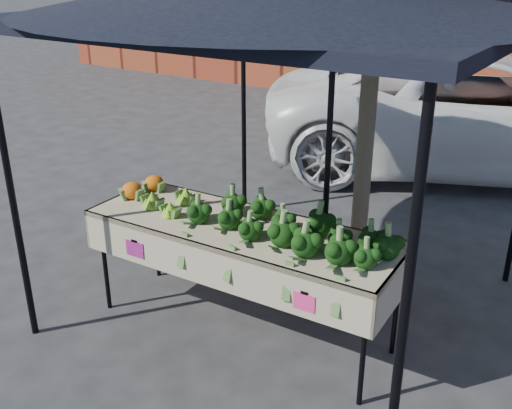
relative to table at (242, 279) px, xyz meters
name	(u,v)px	position (x,y,z in m)	size (l,w,h in m)	color
ground	(230,323)	(-0.13, 0.01, -0.45)	(90.00, 90.00, 0.00)	#272729
table	(242,279)	(0.00, 0.00, 0.00)	(2.43, 0.90, 0.90)	#BAAC92
canopy	(292,150)	(0.12, 0.51, 0.92)	(3.16, 3.16, 2.74)	black
broccoli_heap	(289,223)	(0.39, 0.03, 0.56)	(1.57, 0.54, 0.22)	black
romanesco_cluster	(171,197)	(-0.67, -0.01, 0.54)	(0.40, 0.44, 0.17)	#94C037
cauliflower_pair	(143,186)	(-1.04, 0.07, 0.53)	(0.20, 0.40, 0.15)	orange
street_tree	(371,72)	(0.53, 0.95, 1.49)	(1.97, 1.97, 3.88)	#1E4C14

